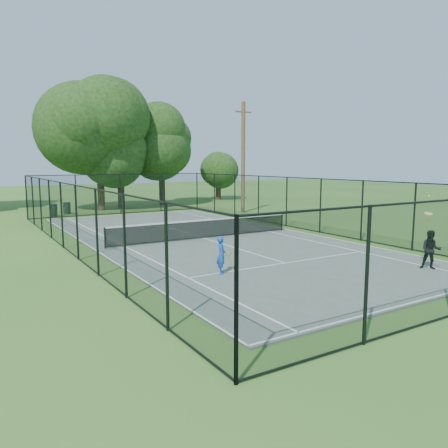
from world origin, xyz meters
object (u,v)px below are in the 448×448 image
tennis_net (204,228)px  player_black (431,250)px  trash_bin_left (53,210)px  trash_bin_right (67,208)px  player_blue (221,255)px  utility_pole (243,157)px

tennis_net → player_black: player_black is taller
trash_bin_left → tennis_net: bearing=-71.3°
trash_bin_right → player_blue: player_blue is taller
utility_pole → player_blue: 19.46m
trash_bin_left → utility_pole: (13.08, -4.87, 3.79)m
tennis_net → utility_pole: bearing=47.0°
trash_bin_left → player_black: 25.17m
utility_pole → trash_bin_left: bearing=159.6°
trash_bin_left → player_blue: player_blue is taller
utility_pole → player_black: (-4.53, -18.81, -3.48)m
player_blue → trash_bin_right: bearing=91.8°
trash_bin_right → trash_bin_left: bearing=-139.3°
trash_bin_left → trash_bin_right: trash_bin_left is taller
player_blue → player_black: size_ratio=0.50×
tennis_net → trash_bin_left: size_ratio=11.12×
trash_bin_right → tennis_net: bearing=-76.5°
player_blue → trash_bin_left: bearing=95.1°
trash_bin_right → player_black: 25.74m
trash_bin_left → utility_pole: bearing=-20.4°
trash_bin_left → player_black: bearing=-70.1°
player_blue → utility_pole: bearing=54.0°
tennis_net → trash_bin_right: tennis_net is taller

